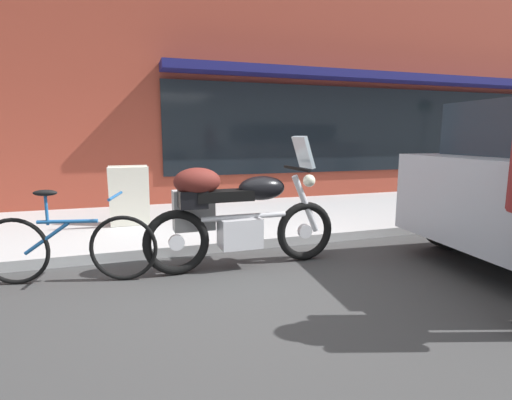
# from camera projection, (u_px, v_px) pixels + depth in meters

# --- Properties ---
(ground_plane) EXTENTS (80.00, 80.00, 0.00)m
(ground_plane) POSITION_uv_depth(u_px,v_px,m) (243.00, 283.00, 3.81)
(ground_plane) COLOR #373737
(storefront_building) EXTENTS (24.25, 0.90, 7.03)m
(storefront_building) POSITION_uv_depth(u_px,v_px,m) (505.00, 54.00, 9.82)
(storefront_building) COLOR #973A29
(storefront_building) RESTS_ON ground_plane
(touring_motorcycle) EXTENTS (2.14, 0.65, 1.42)m
(touring_motorcycle) POSITION_uv_depth(u_px,v_px,m) (232.00, 212.00, 4.19)
(touring_motorcycle) COLOR black
(touring_motorcycle) RESTS_ON ground_plane
(parked_bicycle) EXTENTS (1.64, 0.53, 0.92)m
(parked_bicycle) POSITION_uv_depth(u_px,v_px,m) (69.00, 246.00, 3.79)
(parked_bicycle) COLOR black
(parked_bicycle) RESTS_ON ground_plane
(sandwich_board_sign) EXTENTS (0.55, 0.40, 0.87)m
(sandwich_board_sign) POSITION_uv_depth(u_px,v_px,m) (129.00, 196.00, 5.67)
(sandwich_board_sign) COLOR silver
(sandwich_board_sign) RESTS_ON sidewalk_curb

